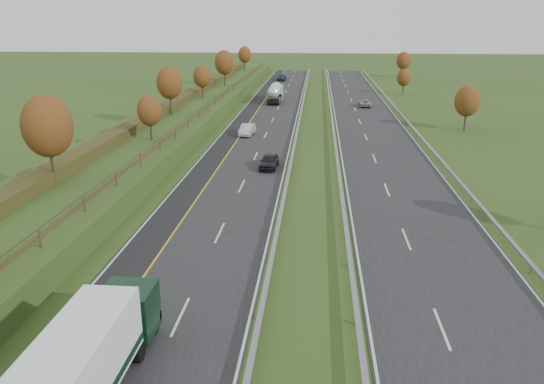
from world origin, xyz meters
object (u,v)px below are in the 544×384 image
at_px(car_small_far, 282,77).
at_px(car_oncoming, 365,103).
at_px(road_tanker, 275,92).
at_px(car_silver_mid, 247,129).
at_px(car_dark_near, 269,161).

xyz_separation_m(car_small_far, car_oncoming, (18.51, -43.42, -0.16)).
bearing_deg(car_small_far, road_tanker, -86.65).
height_order(road_tanker, car_small_far, road_tanker).
distance_m(car_silver_mid, car_small_far, 70.79).
height_order(car_dark_near, car_oncoming, car_dark_near).
relative_size(car_silver_mid, car_small_far, 0.85).
height_order(road_tanker, car_silver_mid, road_tanker).
height_order(car_small_far, car_oncoming, car_small_far).
xyz_separation_m(car_silver_mid, car_small_far, (0.09, 70.79, 0.03)).
bearing_deg(car_small_far, car_silver_mid, -88.62).
bearing_deg(car_dark_near, car_silver_mid, 108.55).
xyz_separation_m(car_dark_near, car_oncoming, (13.93, 44.56, -0.14)).
distance_m(road_tanker, car_small_far, 38.39).
relative_size(road_tanker, car_oncoming, 2.43).
height_order(road_tanker, car_dark_near, road_tanker).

